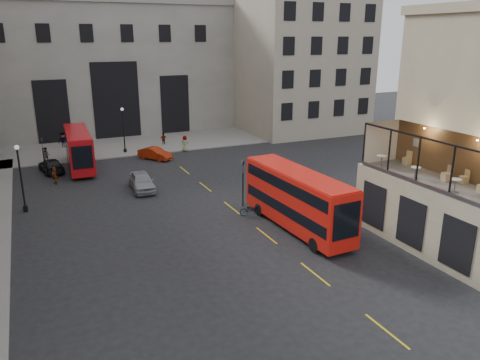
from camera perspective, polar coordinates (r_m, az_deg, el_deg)
name	(u,v)px	position (r m, az deg, el deg)	size (l,w,h in m)	color
ground	(343,267)	(28.93, 12.48, -10.36)	(140.00, 140.00, 0.00)	black
host_frontage	(429,215)	(32.15, 22.08, -4.02)	(3.00, 11.00, 4.50)	tan
cafe_floor	(434,181)	(31.45, 22.55, -0.10)	(3.00, 10.00, 0.10)	slate
gateway	(107,64)	(69.15, -15.90, 13.39)	(35.00, 10.60, 18.00)	gray
building_right	(293,56)	(70.16, 6.46, 14.79)	(16.60, 18.60, 20.00)	#A09381
pavement_far	(119,146)	(60.46, -14.56, 4.08)	(40.00, 12.00, 0.12)	slate
traffic_light_near	(243,177)	(37.10, 0.36, 0.32)	(0.16, 0.20, 3.80)	black
traffic_light_far	(43,152)	(49.36, -22.89, 3.22)	(0.16, 0.20, 3.80)	black
street_lamp_a	(22,182)	(39.67, -25.07, -0.27)	(0.36, 0.36, 5.33)	black
street_lamp_b	(124,133)	(56.13, -13.98, 5.58)	(0.36, 0.36, 5.33)	black
bus_near	(297,197)	(32.96, 6.99, -2.09)	(2.86, 10.69, 4.23)	red
bus_far	(79,147)	(50.86, -19.07, 3.77)	(2.68, 9.97, 3.94)	#AE0C11
car_a	(142,181)	(42.45, -11.88, -0.16)	(1.89, 4.71, 1.60)	gray
car_b	(155,154)	(52.86, -10.31, 3.19)	(1.41, 4.04, 1.33)	#942009
car_c	(51,166)	(50.85, -22.03, 1.64)	(1.85, 4.54, 1.32)	black
bicycle	(251,210)	(35.82, 1.37, -3.63)	(0.61, 1.75, 0.92)	gray
cyclist	(250,196)	(37.80, 1.23, -1.97)	(0.57, 0.38, 1.58)	#A8E317
pedestrian_a	(46,155)	(54.54, -22.55, 2.80)	(0.85, 0.66, 1.75)	gray
pedestrian_b	(63,140)	(61.17, -20.76, 4.54)	(1.26, 0.73, 1.95)	gray
pedestrian_c	(164,139)	(59.48, -9.30, 4.92)	(0.93, 0.39, 1.59)	gray
pedestrian_d	(185,143)	(56.05, -6.74, 4.45)	(0.93, 0.60, 1.90)	gray
pedestrian_e	(54,175)	(46.47, -21.68, 0.62)	(0.66, 0.44, 1.82)	gray
cafe_table_near	(455,183)	(29.33, 24.76, -0.39)	(0.63, 0.63, 0.79)	silver
cafe_table_mid	(416,171)	(31.23, 20.62, 1.05)	(0.60, 0.60, 0.75)	white
cafe_table_far	(382,159)	(33.11, 16.87, 2.41)	(0.68, 0.68, 0.85)	beige
cafe_chair_b	(464,179)	(31.42, 25.65, 0.08)	(0.49, 0.49, 0.85)	tan
cafe_chair_c	(447,176)	(31.50, 23.89, 0.42)	(0.53, 0.53, 0.96)	tan
cafe_chair_d	(407,160)	(34.54, 19.70, 2.26)	(0.53, 0.53, 0.95)	tan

